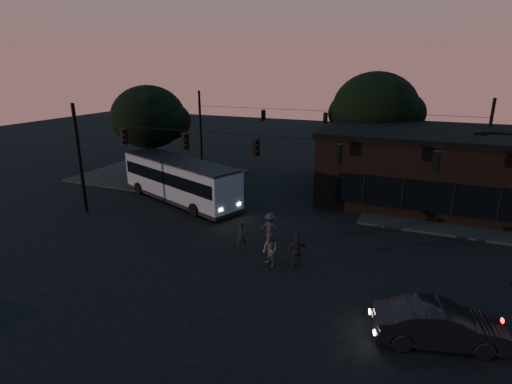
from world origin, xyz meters
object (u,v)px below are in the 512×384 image
at_px(car, 440,324).
at_px(pedestrian_c, 297,251).
at_px(pedestrian_a, 241,236).
at_px(bus, 179,178).
at_px(building, 430,166).
at_px(pedestrian_d, 270,228).
at_px(pedestrian_b, 270,250).

distance_m(car, pedestrian_c, 7.42).
bearing_deg(pedestrian_a, pedestrian_c, -25.24).
bearing_deg(pedestrian_c, bus, -61.52).
height_order(building, pedestrian_c, building).
relative_size(pedestrian_a, pedestrian_d, 0.88).
relative_size(building, pedestrian_c, 8.65).
relative_size(building, pedestrian_b, 8.64).
xyz_separation_m(bus, pedestrian_a, (7.81, -5.81, -1.00)).
xyz_separation_m(pedestrian_a, pedestrian_d, (1.14, 1.46, 0.10)).
height_order(pedestrian_a, pedestrian_d, pedestrian_d).
height_order(bus, pedestrian_b, bus).
bearing_deg(bus, pedestrian_d, -4.34).
bearing_deg(car, pedestrian_c, 46.70).
relative_size(building, pedestrian_d, 8.60).
bearing_deg(pedestrian_c, building, -143.35).
bearing_deg(pedestrian_d, bus, -26.49).
distance_m(building, pedestrian_c, 15.41).
bearing_deg(car, pedestrian_d, 41.66).
xyz_separation_m(pedestrian_a, pedestrian_b, (2.18, -1.27, 0.10)).
height_order(pedestrian_c, pedestrian_d, pedestrian_d).
bearing_deg(building, pedestrian_c, -112.46).
bearing_deg(pedestrian_b, bus, 177.88).
relative_size(bus, car, 2.47).
bearing_deg(pedestrian_b, building, 97.00).
height_order(car, pedestrian_d, pedestrian_d).
height_order(car, pedestrian_b, pedestrian_b).
bearing_deg(bus, building, 45.08).
distance_m(bus, pedestrian_d, 9.99).
bearing_deg(pedestrian_d, pedestrian_a, 51.40).
height_order(bus, pedestrian_a, bus).
height_order(pedestrian_a, pedestrian_c, pedestrian_c).
bearing_deg(pedestrian_b, pedestrian_a, -176.98).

